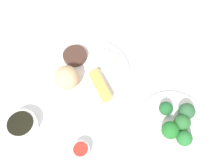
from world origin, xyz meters
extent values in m
cube|color=white|center=(0.00, 0.00, 0.01)|extent=(2.20, 2.20, 0.02)
cylinder|color=white|center=(0.02, 0.01, 0.03)|extent=(0.29, 0.29, 0.02)
sphere|color=tan|center=(-0.03, 0.07, 0.08)|extent=(0.08, 0.08, 0.08)
cube|color=gold|center=(-0.04, -0.04, 0.05)|extent=(0.11, 0.09, 0.03)
cube|color=beige|center=(0.07, -0.05, 0.04)|extent=(0.09, 0.09, 0.01)
cylinder|color=#452B22|center=(0.07, 0.06, 0.05)|extent=(0.08, 0.08, 0.02)
cylinder|color=white|center=(-0.15, -0.28, 0.03)|extent=(0.23, 0.23, 0.01)
sphere|color=#1F5B2B|center=(-0.10, -0.25, 0.06)|extent=(0.04, 0.04, 0.04)
sphere|color=#2A6630|center=(-0.15, -0.30, 0.06)|extent=(0.05, 0.05, 0.05)
sphere|color=#2D5B36|center=(-0.11, -0.32, 0.06)|extent=(0.05, 0.05, 0.05)
sphere|color=#216A26|center=(-0.18, -0.26, 0.06)|extent=(0.05, 0.05, 0.05)
sphere|color=#276E30|center=(-0.19, -0.30, 0.06)|extent=(0.05, 0.05, 0.05)
cylinder|color=white|center=(-0.19, 0.18, 0.04)|extent=(0.10, 0.10, 0.03)
cylinder|color=black|center=(-0.19, 0.18, 0.06)|extent=(0.08, 0.08, 0.00)
cylinder|color=white|center=(-0.25, -0.01, 0.03)|extent=(0.05, 0.05, 0.03)
cylinder|color=red|center=(-0.25, -0.01, 0.05)|extent=(0.04, 0.04, 0.00)
camera|label=1|loc=(-0.43, -0.11, 0.78)|focal=40.34mm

